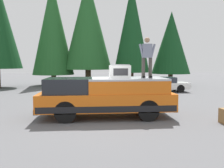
% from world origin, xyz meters
% --- Properties ---
extents(ground_plane, '(90.00, 90.00, 0.00)m').
position_xyz_m(ground_plane, '(0.00, 0.00, 0.00)').
color(ground_plane, '#565659').
extents(pickup_truck, '(2.01, 5.54, 1.65)m').
position_xyz_m(pickup_truck, '(0.36, -0.54, 0.87)').
color(pickup_truck, orange).
rests_on(pickup_truck, ground).
extents(compressor_unit, '(0.65, 0.84, 0.56)m').
position_xyz_m(compressor_unit, '(0.27, -1.10, 1.93)').
color(compressor_unit, white).
rests_on(compressor_unit, pickup_truck).
extents(person_on_truck_bed, '(0.29, 0.72, 1.69)m').
position_xyz_m(person_on_truck_bed, '(0.42, -2.28, 2.55)').
color(person_on_truck_bed, '#423D38').
rests_on(person_on_truck_bed, pickup_truck).
extents(parked_car_white, '(1.64, 4.10, 1.16)m').
position_xyz_m(parked_car_white, '(8.93, -5.54, 0.58)').
color(parked_car_white, white).
rests_on(parked_car_white, ground).
extents(parked_car_black, '(1.64, 4.10, 1.16)m').
position_xyz_m(parked_car_black, '(8.90, -0.15, 0.58)').
color(parked_car_black, black).
rests_on(parked_car_black, ground).
extents(conifer_far_left, '(3.94, 3.94, 7.54)m').
position_xyz_m(conifer_far_left, '(14.66, -8.19, 4.35)').
color(conifer_far_left, '#4C3826').
rests_on(conifer_far_left, ground).
extents(conifer_left, '(3.51, 3.51, 10.15)m').
position_xyz_m(conifer_left, '(13.92, -3.95, 5.75)').
color(conifer_left, '#4C3826').
rests_on(conifer_left, ground).
extents(conifer_center_left, '(4.79, 4.79, 10.90)m').
position_xyz_m(conifer_center_left, '(15.01, 0.34, 6.26)').
color(conifer_center_left, '#4C3826').
rests_on(conifer_center_left, ground).
extents(conifer_center_right, '(4.13, 4.13, 10.53)m').
position_xyz_m(conifer_center_right, '(15.18, 3.84, 5.82)').
color(conifer_center_right, '#4C3826').
rests_on(conifer_center_right, ground).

